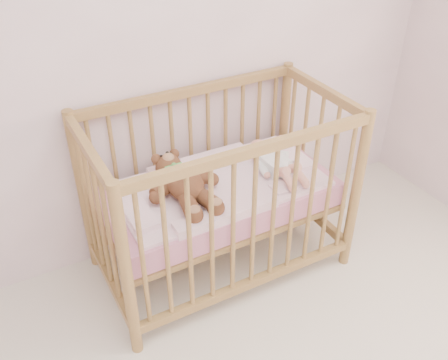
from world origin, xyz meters
TOP-DOWN VIEW (x-y plane):
  - wall_back at (0.00, 2.00)m, footprint 4.00×0.02m
  - crib at (0.36, 1.60)m, footprint 1.36×0.76m
  - mattress at (0.36, 1.60)m, footprint 1.22×0.62m
  - blanket at (0.36, 1.60)m, footprint 1.10×0.58m
  - baby at (0.69, 1.58)m, footprint 0.25×0.50m
  - teddy_bear at (0.15, 1.58)m, footprint 0.41×0.58m

SIDE VIEW (x-z plane):
  - mattress at x=0.36m, z-range 0.42..0.55m
  - crib at x=0.36m, z-range 0.00..1.00m
  - blanket at x=0.36m, z-range 0.53..0.59m
  - baby at x=0.69m, z-range 0.58..0.69m
  - teddy_bear at x=0.15m, z-range 0.57..0.72m
  - wall_back at x=0.00m, z-range 0.00..2.70m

